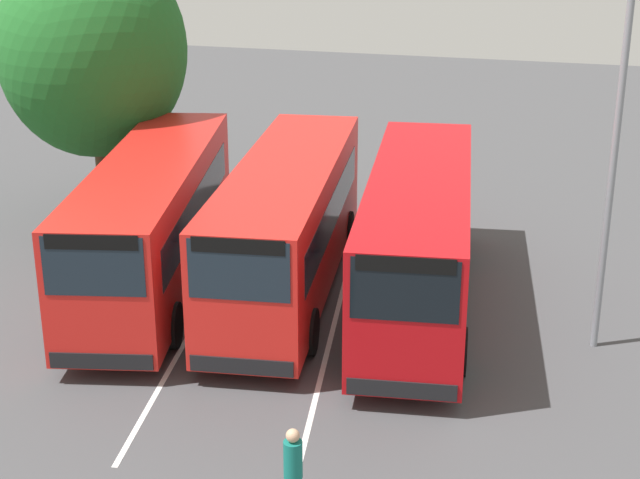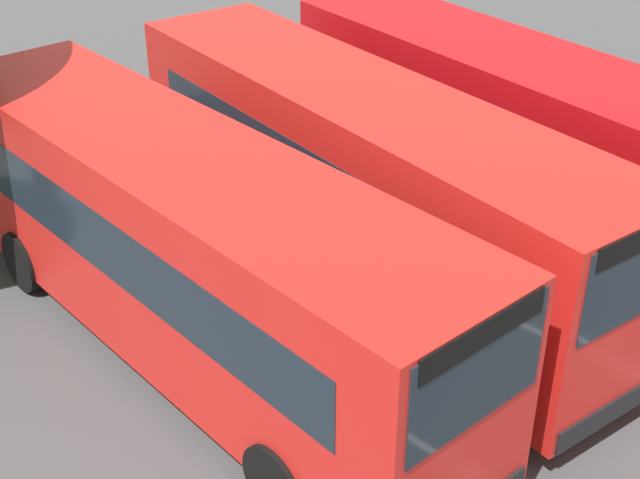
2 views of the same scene
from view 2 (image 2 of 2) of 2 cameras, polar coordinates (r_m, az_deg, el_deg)
The scene contains 6 objects.
ground_plane at distance 15.59m, azimuth 3.68°, elevation -3.68°, with size 75.09×75.09×0.00m, color #424244.
bus_far_left at distance 13.38m, azimuth -8.29°, elevation -0.49°, with size 11.10×4.65×3.48m.
bus_center_left at distance 15.25m, azimuth 2.82°, elevation 3.88°, with size 11.06×3.69×3.48m.
bus_center_right at distance 17.10m, azimuth 12.84°, elevation 6.16°, with size 11.06×3.71×3.48m.
lane_stripe_outer_left at distance 14.88m, azimuth -1.89°, elevation -5.47°, with size 15.97×0.12×0.01m, color silver.
lane_stripe_inner_left at distance 16.45m, azimuth 8.70°, elevation -2.00°, with size 15.97×0.12×0.01m, color silver.
Camera 2 is at (10.75, -7.20, 8.69)m, focal length 50.62 mm.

